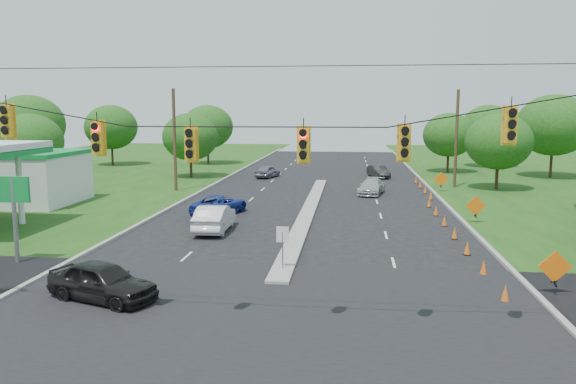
# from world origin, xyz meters

# --- Properties ---
(ground) EXTENTS (160.00, 160.00, 0.00)m
(ground) POSITION_xyz_m (0.00, 0.00, 0.00)
(ground) COLOR black
(ground) RESTS_ON ground
(cross_street) EXTENTS (160.00, 14.00, 0.02)m
(cross_street) POSITION_xyz_m (0.00, 0.00, 0.00)
(cross_street) COLOR black
(cross_street) RESTS_ON ground
(curb_left) EXTENTS (0.25, 110.00, 0.16)m
(curb_left) POSITION_xyz_m (-10.10, 30.00, 0.00)
(curb_left) COLOR gray
(curb_left) RESTS_ON ground
(curb_right) EXTENTS (0.25, 110.00, 0.16)m
(curb_right) POSITION_xyz_m (10.10, 30.00, 0.00)
(curb_right) COLOR gray
(curb_right) RESTS_ON ground
(median) EXTENTS (1.00, 34.00, 0.18)m
(median) POSITION_xyz_m (0.00, 21.00, 0.00)
(median) COLOR gray
(median) RESTS_ON ground
(median_sign) EXTENTS (0.55, 0.06, 2.05)m
(median_sign) POSITION_xyz_m (0.00, 6.00, 1.46)
(median_sign) COLOR gray
(median_sign) RESTS_ON ground
(signal_span) EXTENTS (25.60, 0.32, 9.00)m
(signal_span) POSITION_xyz_m (-0.05, -1.00, 4.97)
(signal_span) COLOR #422D1C
(signal_span) RESTS_ON ground
(utility_pole_far_left) EXTENTS (0.28, 0.28, 9.00)m
(utility_pole_far_left) POSITION_xyz_m (-12.50, 30.00, 4.50)
(utility_pole_far_left) COLOR #422D1C
(utility_pole_far_left) RESTS_ON ground
(utility_pole_far_right) EXTENTS (0.28, 0.28, 9.00)m
(utility_pole_far_right) POSITION_xyz_m (12.50, 35.00, 4.50)
(utility_pole_far_right) COLOR #422D1C
(utility_pole_far_right) RESTS_ON ground
(cone_0) EXTENTS (0.32, 0.32, 0.70)m
(cone_0) POSITION_xyz_m (8.74, 3.00, 0.35)
(cone_0) COLOR orange
(cone_0) RESTS_ON ground
(cone_1) EXTENTS (0.32, 0.32, 0.70)m
(cone_1) POSITION_xyz_m (8.74, 6.50, 0.35)
(cone_1) COLOR orange
(cone_1) RESTS_ON ground
(cone_2) EXTENTS (0.32, 0.32, 0.70)m
(cone_2) POSITION_xyz_m (8.74, 10.00, 0.35)
(cone_2) COLOR orange
(cone_2) RESTS_ON ground
(cone_3) EXTENTS (0.32, 0.32, 0.70)m
(cone_3) POSITION_xyz_m (8.74, 13.50, 0.35)
(cone_3) COLOR orange
(cone_3) RESTS_ON ground
(cone_4) EXTENTS (0.32, 0.32, 0.70)m
(cone_4) POSITION_xyz_m (8.74, 17.00, 0.35)
(cone_4) COLOR orange
(cone_4) RESTS_ON ground
(cone_5) EXTENTS (0.32, 0.32, 0.70)m
(cone_5) POSITION_xyz_m (8.74, 20.50, 0.35)
(cone_5) COLOR orange
(cone_5) RESTS_ON ground
(cone_6) EXTENTS (0.32, 0.32, 0.70)m
(cone_6) POSITION_xyz_m (8.74, 24.00, 0.35)
(cone_6) COLOR orange
(cone_6) RESTS_ON ground
(cone_7) EXTENTS (0.32, 0.32, 0.70)m
(cone_7) POSITION_xyz_m (9.34, 27.50, 0.35)
(cone_7) COLOR orange
(cone_7) RESTS_ON ground
(cone_8) EXTENTS (0.32, 0.32, 0.70)m
(cone_8) POSITION_xyz_m (9.34, 31.00, 0.35)
(cone_8) COLOR orange
(cone_8) RESTS_ON ground
(cone_9) EXTENTS (0.32, 0.32, 0.70)m
(cone_9) POSITION_xyz_m (9.34, 34.50, 0.35)
(cone_9) COLOR orange
(cone_9) RESTS_ON ground
(cone_10) EXTENTS (0.32, 0.32, 0.70)m
(cone_10) POSITION_xyz_m (9.34, 38.00, 0.35)
(cone_10) COLOR orange
(cone_10) RESTS_ON ground
(work_sign_0) EXTENTS (1.27, 0.58, 1.37)m
(work_sign_0) POSITION_xyz_m (10.80, 4.00, 1.09)
(work_sign_0) COLOR black
(work_sign_0) RESTS_ON ground
(work_sign_1) EXTENTS (1.27, 0.58, 1.37)m
(work_sign_1) POSITION_xyz_m (10.80, 18.00, 1.09)
(work_sign_1) COLOR black
(work_sign_1) RESTS_ON ground
(work_sign_2) EXTENTS (1.27, 0.58, 1.37)m
(work_sign_2) POSITION_xyz_m (10.80, 32.00, 1.09)
(work_sign_2) COLOR black
(work_sign_2) RESTS_ON ground
(tree_2) EXTENTS (5.88, 5.88, 6.86)m
(tree_2) POSITION_xyz_m (-26.00, 30.00, 4.34)
(tree_2) COLOR black
(tree_2) RESTS_ON ground
(tree_3) EXTENTS (7.56, 7.56, 8.82)m
(tree_3) POSITION_xyz_m (-32.00, 40.00, 5.58)
(tree_3) COLOR black
(tree_3) RESTS_ON ground
(tree_4) EXTENTS (6.72, 6.72, 7.84)m
(tree_4) POSITION_xyz_m (-28.00, 52.00, 4.96)
(tree_4) COLOR black
(tree_4) RESTS_ON ground
(tree_5) EXTENTS (5.88, 5.88, 6.86)m
(tree_5) POSITION_xyz_m (-14.00, 40.00, 4.34)
(tree_5) COLOR black
(tree_5) RESTS_ON ground
(tree_6) EXTENTS (6.72, 6.72, 7.84)m
(tree_6) POSITION_xyz_m (-16.00, 55.00, 4.96)
(tree_6) COLOR black
(tree_6) RESTS_ON ground
(tree_9) EXTENTS (5.88, 5.88, 6.86)m
(tree_9) POSITION_xyz_m (16.00, 34.00, 4.34)
(tree_9) COLOR black
(tree_9) RESTS_ON ground
(tree_10) EXTENTS (7.56, 7.56, 8.82)m
(tree_10) POSITION_xyz_m (24.00, 44.00, 5.58)
(tree_10) COLOR black
(tree_10) RESTS_ON ground
(tree_11) EXTENTS (6.72, 6.72, 7.84)m
(tree_11) POSITION_xyz_m (20.00, 55.00, 4.96)
(tree_11) COLOR black
(tree_11) RESTS_ON ground
(tree_12) EXTENTS (5.88, 5.88, 6.86)m
(tree_12) POSITION_xyz_m (14.00, 48.00, 4.34)
(tree_12) COLOR black
(tree_12) RESTS_ON ground
(black_sedan) EXTENTS (4.73, 3.16, 1.50)m
(black_sedan) POSITION_xyz_m (-6.26, 1.48, 0.75)
(black_sedan) COLOR black
(black_sedan) RESTS_ON ground
(white_sedan) EXTENTS (1.80, 4.85, 1.58)m
(white_sedan) POSITION_xyz_m (-5.05, 13.99, 0.79)
(white_sedan) COLOR silver
(white_sedan) RESTS_ON ground
(blue_pickup) EXTENTS (3.57, 5.26, 1.34)m
(blue_pickup) POSITION_xyz_m (-6.01, 19.39, 0.67)
(blue_pickup) COLOR navy
(blue_pickup) RESTS_ON ground
(silver_car_far) EXTENTS (2.70, 4.77, 1.30)m
(silver_car_far) POSITION_xyz_m (4.69, 29.98, 0.65)
(silver_car_far) COLOR #AAAAB3
(silver_car_far) RESTS_ON ground
(silver_car_oncoming) EXTENTS (2.57, 4.15, 1.32)m
(silver_car_oncoming) POSITION_xyz_m (-5.90, 40.99, 0.66)
(silver_car_oncoming) COLOR slate
(silver_car_oncoming) RESTS_ON ground
(dark_car_receding) EXTENTS (2.49, 4.24, 1.32)m
(dark_car_receding) POSITION_xyz_m (5.85, 42.20, 0.66)
(dark_car_receding) COLOR black
(dark_car_receding) RESTS_ON ground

